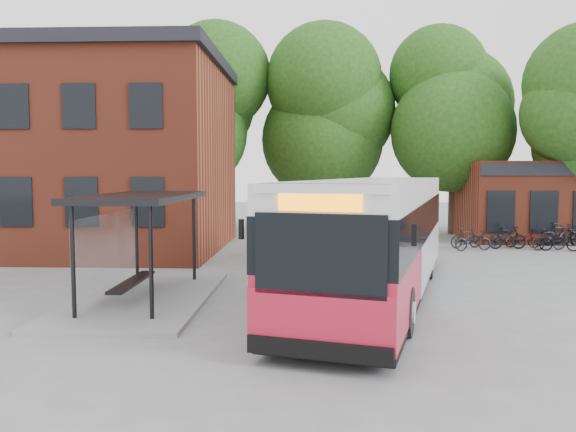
{
  "coord_description": "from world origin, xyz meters",
  "views": [
    {
      "loc": [
        0.01,
        -15.8,
        3.45
      ],
      "look_at": [
        -0.74,
        2.83,
        2.0
      ],
      "focal_mm": 35.0,
      "sensor_mm": 36.0,
      "label": 1
    }
  ],
  "objects_px": {
    "bus_shelter": "(143,247)",
    "bicycle_6": "(560,241)",
    "bicycle_2": "(503,238)",
    "bicycle_5": "(549,239)",
    "bicycle_4": "(522,239)",
    "bicycle_extra_0": "(561,234)",
    "city_bus": "(377,238)",
    "bicycle_7": "(568,236)",
    "bicycle_3": "(507,237)",
    "bicycle_1": "(466,238)",
    "bicycle_0": "(473,241)"
  },
  "relations": [
    {
      "from": "bicycle_4",
      "to": "bicycle_extra_0",
      "type": "distance_m",
      "value": 2.12
    },
    {
      "from": "bus_shelter",
      "to": "bicycle_6",
      "type": "bearing_deg",
      "value": 33.2
    },
    {
      "from": "city_bus",
      "to": "bicycle_3",
      "type": "height_order",
      "value": "city_bus"
    },
    {
      "from": "bicycle_4",
      "to": "bicycle_7",
      "type": "bearing_deg",
      "value": -65.29
    },
    {
      "from": "bicycle_3",
      "to": "bicycle_extra_0",
      "type": "distance_m",
      "value": 3.07
    },
    {
      "from": "city_bus",
      "to": "bicycle_7",
      "type": "distance_m",
      "value": 15.22
    },
    {
      "from": "bicycle_6",
      "to": "bicycle_2",
      "type": "bearing_deg",
      "value": 65.15
    },
    {
      "from": "bicycle_5",
      "to": "bicycle_extra_0",
      "type": "xyz_separation_m",
      "value": [
        1.15,
        1.48,
        0.06
      ]
    },
    {
      "from": "bus_shelter",
      "to": "bicycle_7",
      "type": "distance_m",
      "value": 20.47
    },
    {
      "from": "bicycle_0",
      "to": "bicycle_6",
      "type": "distance_m",
      "value": 3.79
    },
    {
      "from": "bicycle_3",
      "to": "bicycle_4",
      "type": "bearing_deg",
      "value": -66.26
    },
    {
      "from": "bicycle_4",
      "to": "bicycle_extra_0",
      "type": "relative_size",
      "value": 0.84
    },
    {
      "from": "bicycle_2",
      "to": "bicycle_7",
      "type": "bearing_deg",
      "value": -100.99
    },
    {
      "from": "city_bus",
      "to": "bicycle_6",
      "type": "xyz_separation_m",
      "value": [
        9.11,
        9.4,
        -1.18
      ]
    },
    {
      "from": "bicycle_extra_0",
      "to": "bicycle_7",
      "type": "bearing_deg",
      "value": -80.92
    },
    {
      "from": "bicycle_1",
      "to": "bicycle_3",
      "type": "relative_size",
      "value": 0.86
    },
    {
      "from": "bicycle_1",
      "to": "city_bus",
      "type": "bearing_deg",
      "value": 137.29
    },
    {
      "from": "bicycle_3",
      "to": "bicycle_7",
      "type": "distance_m",
      "value": 3.45
    },
    {
      "from": "bicycle_4",
      "to": "bicycle_0",
      "type": "bearing_deg",
      "value": 121.06
    },
    {
      "from": "bicycle_2",
      "to": "bicycle_3",
      "type": "xyz_separation_m",
      "value": [
        -0.1,
        -0.88,
        0.14
      ]
    },
    {
      "from": "bus_shelter",
      "to": "bicycle_4",
      "type": "bearing_deg",
      "value": 38.12
    },
    {
      "from": "city_bus",
      "to": "bicycle_4",
      "type": "bearing_deg",
      "value": 68.59
    },
    {
      "from": "bicycle_6",
      "to": "bicycle_4",
      "type": "bearing_deg",
      "value": 60.7
    },
    {
      "from": "bicycle_6",
      "to": "bicycle_7",
      "type": "bearing_deg",
      "value": -21.72
    },
    {
      "from": "bicycle_1",
      "to": "bicycle_2",
      "type": "distance_m",
      "value": 1.96
    },
    {
      "from": "bicycle_2",
      "to": "bicycle_4",
      "type": "distance_m",
      "value": 0.84
    },
    {
      "from": "bicycle_5",
      "to": "bicycle_7",
      "type": "bearing_deg",
      "value": -55.36
    },
    {
      "from": "bicycle_2",
      "to": "bicycle_4",
      "type": "height_order",
      "value": "bicycle_4"
    },
    {
      "from": "bicycle_4",
      "to": "bicycle_extra_0",
      "type": "xyz_separation_m",
      "value": [
        2.01,
        0.65,
        0.15
      ]
    },
    {
      "from": "bicycle_2",
      "to": "bicycle_extra_0",
      "type": "xyz_separation_m",
      "value": [
        2.75,
        0.27,
        0.15
      ]
    },
    {
      "from": "bicycle_6",
      "to": "bicycle_7",
      "type": "relative_size",
      "value": 1.06
    },
    {
      "from": "bus_shelter",
      "to": "bicycle_5",
      "type": "bearing_deg",
      "value": 34.42
    },
    {
      "from": "bus_shelter",
      "to": "city_bus",
      "type": "relative_size",
      "value": 0.55
    },
    {
      "from": "bicycle_7",
      "to": "bicycle_5",
      "type": "bearing_deg",
      "value": 137.2
    },
    {
      "from": "bicycle_1",
      "to": "bicycle_extra_0",
      "type": "bearing_deg",
      "value": -94.87
    },
    {
      "from": "city_bus",
      "to": "bicycle_4",
      "type": "relative_size",
      "value": 8.32
    },
    {
      "from": "bicycle_4",
      "to": "bicycle_extra_0",
      "type": "height_order",
      "value": "bicycle_extra_0"
    },
    {
      "from": "bicycle_2",
      "to": "bicycle_extra_0",
      "type": "relative_size",
      "value": 0.83
    },
    {
      "from": "bicycle_2",
      "to": "bicycle_5",
      "type": "xyz_separation_m",
      "value": [
        1.6,
        -1.21,
        0.09
      ]
    },
    {
      "from": "bus_shelter",
      "to": "bicycle_5",
      "type": "xyz_separation_m",
      "value": [
        15.1,
        10.35,
        -0.96
      ]
    },
    {
      "from": "bus_shelter",
      "to": "bicycle_extra_0",
      "type": "distance_m",
      "value": 20.11
    },
    {
      "from": "bus_shelter",
      "to": "bicycle_2",
      "type": "bearing_deg",
      "value": 40.57
    },
    {
      "from": "bicycle_3",
      "to": "bicycle_1",
      "type": "bearing_deg",
      "value": 74.17
    },
    {
      "from": "bicycle_3",
      "to": "bus_shelter",
      "type": "bearing_deg",
      "value": 121.7
    },
    {
      "from": "bicycle_1",
      "to": "bicycle_4",
      "type": "distance_m",
      "value": 2.62
    },
    {
      "from": "city_bus",
      "to": "bicycle_3",
      "type": "relative_size",
      "value": 7.21
    },
    {
      "from": "bicycle_0",
      "to": "bicycle_5",
      "type": "xyz_separation_m",
      "value": [
        3.41,
        0.29,
        0.04
      ]
    },
    {
      "from": "bicycle_1",
      "to": "bus_shelter",
      "type": "bearing_deg",
      "value": 117.8
    },
    {
      "from": "bus_shelter",
      "to": "bicycle_6",
      "type": "height_order",
      "value": "bus_shelter"
    },
    {
      "from": "bicycle_7",
      "to": "bicycle_6",
      "type": "bearing_deg",
      "value": 148.71
    }
  ]
}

